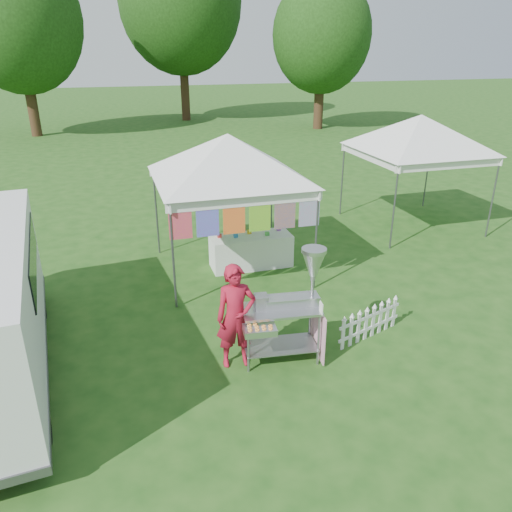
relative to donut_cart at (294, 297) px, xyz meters
name	(u,v)px	position (x,y,z in m)	size (l,w,h in m)	color
ground	(282,354)	(-0.11, 0.14, -1.09)	(120.00, 120.00, 0.00)	#1D4915
canopy_main	(228,134)	(-0.11, 3.64, 1.90)	(4.24, 4.24, 3.45)	#59595E
canopy_right	(422,115)	(5.39, 5.14, 1.90)	(4.24, 4.24, 3.45)	#59595E
tree_left	(18,20)	(-6.11, 24.14, 4.74)	(6.40, 6.40, 9.53)	#382914
tree_mid	(180,2)	(2.89, 28.14, 6.05)	(7.60, 7.60, 11.52)	#382914
tree_right	(322,35)	(9.89, 22.14, 4.09)	(5.60, 5.60, 8.42)	#382914
donut_cart	(294,297)	(0.00, 0.00, 0.00)	(1.41, 0.88, 1.85)	gray
vendor	(236,317)	(-0.89, 0.11, -0.25)	(0.61, 0.40, 1.68)	maroon
picket_fence	(370,323)	(1.47, 0.19, -0.80)	(1.37, 0.50, 0.56)	silver
display_table	(251,251)	(0.38, 3.68, -0.72)	(1.80, 0.70, 0.73)	white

